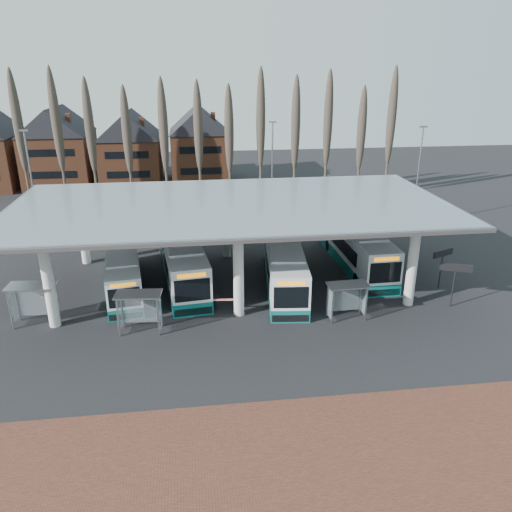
{
  "coord_description": "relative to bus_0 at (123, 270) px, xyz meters",
  "views": [
    {
      "loc": [
        -2.73,
        -27.53,
        15.95
      ],
      "look_at": [
        1.75,
        7.0,
        2.43
      ],
      "focal_mm": 35.0,
      "sensor_mm": 36.0,
      "label": 1
    }
  ],
  "objects": [
    {
      "name": "brick_strip",
      "position": [
        8.2,
        -20.04,
        -1.41
      ],
      "size": [
        70.0,
        10.0,
        0.03
      ],
      "primitive_type": "cube",
      "color": "brown",
      "rests_on": "ground"
    },
    {
      "name": "shelter_1",
      "position": [
        1.81,
        -6.87,
        0.49
      ],
      "size": [
        2.96,
        1.67,
        2.64
      ],
      "rotation": [
        0.0,
        0.0,
        -0.09
      ],
      "color": "gray",
      "rests_on": "ground"
    },
    {
      "name": "ground",
      "position": [
        8.2,
        -8.04,
        -1.43
      ],
      "size": [
        140.0,
        140.0,
        0.0
      ],
      "primitive_type": "plane",
      "color": "black",
      "rests_on": "ground"
    },
    {
      "name": "lamp_post_a",
      "position": [
        -9.8,
        13.96,
        3.91
      ],
      "size": [
        0.8,
        0.16,
        10.17
      ],
      "color": "slate",
      "rests_on": "ground"
    },
    {
      "name": "townhouse_row",
      "position": [
        -7.55,
        35.96,
        4.51
      ],
      "size": [
        36.8,
        10.3,
        12.25
      ],
      "color": "brown",
      "rests_on": "ground"
    },
    {
      "name": "bus_0",
      "position": [
        0.0,
        0.0,
        0.0
      ],
      "size": [
        3.74,
        11.12,
        3.03
      ],
      "rotation": [
        0.0,
        0.0,
        0.13
      ],
      "color": "white",
      "rests_on": "ground"
    },
    {
      "name": "bus_2",
      "position": [
        12.06,
        -1.14,
        0.16
      ],
      "size": [
        3.84,
        12.31,
        3.36
      ],
      "rotation": [
        0.0,
        0.0,
        -0.1
      ],
      "color": "white",
      "rests_on": "ground"
    },
    {
      "name": "shelter_0",
      "position": [
        -5.02,
        -5.02,
        0.59
      ],
      "size": [
        3.08,
        1.68,
        2.77
      ],
      "rotation": [
        0.0,
        0.0,
        -0.06
      ],
      "color": "gray",
      "rests_on": "ground"
    },
    {
      "name": "bus_1",
      "position": [
        4.39,
        0.89,
        0.23
      ],
      "size": [
        4.17,
        12.93,
        3.53
      ],
      "rotation": [
        0.0,
        0.0,
        0.12
      ],
      "color": "white",
      "rests_on": "ground"
    },
    {
      "name": "poplar_row",
      "position": [
        8.2,
        24.96,
        7.35
      ],
      "size": [
        45.1,
        1.1,
        14.5
      ],
      "color": "#473D33",
      "rests_on": "ground"
    },
    {
      "name": "barrier",
      "position": [
        6.82,
        -5.07,
        -0.52
      ],
      "size": [
        2.34,
        0.73,
        1.17
      ],
      "rotation": [
        0.0,
        0.0,
        -0.09
      ],
      "color": "black",
      "rests_on": "ground"
    },
    {
      "name": "bus_3",
      "position": [
        18.73,
        2.1,
        0.22
      ],
      "size": [
        2.95,
        12.63,
        3.5
      ],
      "rotation": [
        0.0,
        0.0,
        0.02
      ],
      "color": "white",
      "rests_on": "ground"
    },
    {
      "name": "station_canopy",
      "position": [
        8.2,
        -0.04,
        4.25
      ],
      "size": [
        32.0,
        16.0,
        6.34
      ],
      "color": "silver",
      "rests_on": "ground"
    },
    {
      "name": "info_sign_0",
      "position": [
        23.02,
        -6.25,
        1.26
      ],
      "size": [
        2.05,
        0.91,
        3.21
      ],
      "rotation": [
        0.0,
        0.0,
        -0.38
      ],
      "color": "black",
      "rests_on": "ground"
    },
    {
      "name": "lamp_post_b",
      "position": [
        14.2,
        17.96,
        3.91
      ],
      "size": [
        0.8,
        0.16,
        10.17
      ],
      "color": "slate",
      "rests_on": "ground"
    },
    {
      "name": "shelter_2",
      "position": [
        15.21,
        -6.88,
        0.38
      ],
      "size": [
        2.72,
        1.43,
        2.48
      ],
      "rotation": [
        0.0,
        0.0,
        0.04
      ],
      "color": "gray",
      "rests_on": "ground"
    },
    {
      "name": "info_sign_1",
      "position": [
        23.66,
        -3.16,
        1.13
      ],
      "size": [
        1.92,
        0.95,
        3.06
      ],
      "rotation": [
        0.0,
        0.0,
        0.42
      ],
      "color": "black",
      "rests_on": "ground"
    },
    {
      "name": "lamp_post_c",
      "position": [
        28.2,
        11.96,
        3.91
      ],
      "size": [
        0.8,
        0.16,
        10.17
      ],
      "color": "slate",
      "rests_on": "ground"
    }
  ]
}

